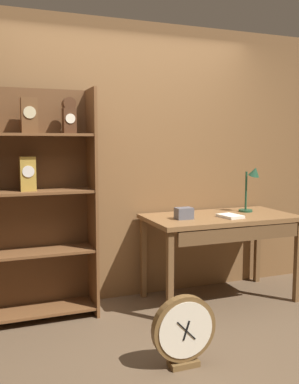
% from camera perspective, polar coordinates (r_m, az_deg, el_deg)
% --- Properties ---
extents(ground_plane, '(10.00, 10.00, 0.00)m').
position_cam_1_polar(ground_plane, '(3.20, 4.97, -21.05)').
color(ground_plane, brown).
extents(back_wood_panel, '(4.80, 0.05, 2.60)m').
position_cam_1_polar(back_wood_panel, '(4.07, -3.08, 3.99)').
color(back_wood_panel, brown).
rests_on(back_wood_panel, ground).
extents(bookshelf, '(1.37, 0.33, 1.93)m').
position_cam_1_polar(bookshelf, '(3.65, -18.78, -1.23)').
color(bookshelf, brown).
rests_on(bookshelf, ground).
extents(workbench, '(1.40, 0.73, 0.81)m').
position_cam_1_polar(workbench, '(4.05, 9.55, -4.34)').
color(workbench, brown).
rests_on(workbench, ground).
extents(desk_lamp, '(0.20, 0.19, 0.45)m').
position_cam_1_polar(desk_lamp, '(4.28, 13.41, 1.13)').
color(desk_lamp, '#1E472D').
rests_on(desk_lamp, workbench).
extents(toolbox_small, '(0.15, 0.11, 0.10)m').
position_cam_1_polar(toolbox_small, '(3.82, 4.60, -2.84)').
color(toolbox_small, '#595960').
rests_on(toolbox_small, workbench).
extents(open_repair_manual, '(0.19, 0.24, 0.02)m').
position_cam_1_polar(open_repair_manual, '(3.96, 10.67, -3.16)').
color(open_repair_manual, silver).
rests_on(open_repair_manual, workbench).
extents(round_clock_large, '(0.45, 0.11, 0.49)m').
position_cam_1_polar(round_clock_large, '(2.98, 4.60, -17.90)').
color(round_clock_large, brown).
rests_on(round_clock_large, ground).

